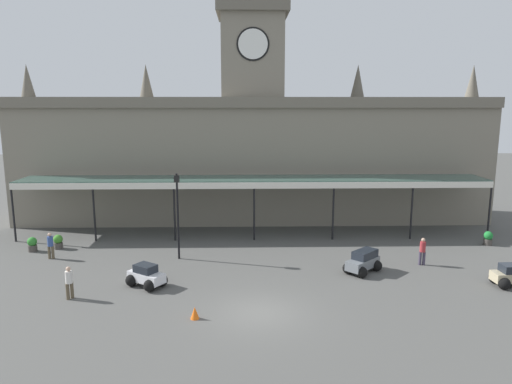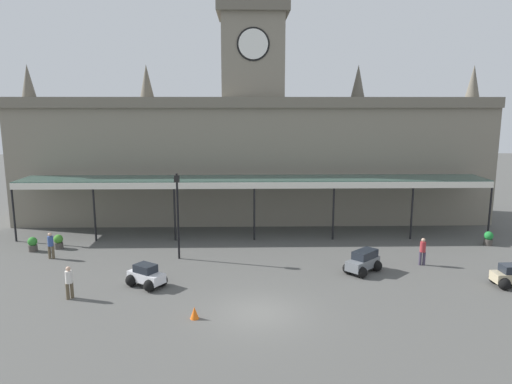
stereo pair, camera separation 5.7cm
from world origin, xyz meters
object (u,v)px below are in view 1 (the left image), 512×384
object	(u,v)px
planter_by_canopy	(58,242)
car_grey_estate	(363,263)
car_beige_sedan	(512,277)
planter_near_kerb	(32,244)
pedestrian_near_entrance	(423,250)
victorian_lamppost	(178,207)
car_white_sedan	(146,277)
pedestrian_beside_cars	(69,281)
pedestrian_crossing_forecourt	(50,245)
traffic_cone	(195,313)
planter_forecourt_centre	(488,238)

from	to	relation	value
planter_by_canopy	car_grey_estate	bearing A→B (deg)	-14.27
car_beige_sedan	planter_by_canopy	size ratio (longest dim) A/B	2.17
car_beige_sedan	planter_near_kerb	world-z (taller)	car_beige_sedan
pedestrian_near_entrance	victorian_lamppost	distance (m)	15.03
car_white_sedan	pedestrian_beside_cars	xyz separation A→B (m)	(-3.46, -1.58, 0.41)
victorian_lamppost	pedestrian_beside_cars	bearing A→B (deg)	-127.08
pedestrian_crossing_forecourt	car_white_sedan	bearing A→B (deg)	-34.08
car_grey_estate	car_beige_sedan	bearing A→B (deg)	-17.06
traffic_cone	planter_near_kerb	world-z (taller)	planter_near_kerb
pedestrian_beside_cars	planter_near_kerb	bearing A→B (deg)	124.01
planter_near_kerb	victorian_lamppost	bearing A→B (deg)	-9.93
car_grey_estate	planter_forecourt_centre	distance (m)	11.10
pedestrian_crossing_forecourt	planter_near_kerb	bearing A→B (deg)	139.94
car_beige_sedan	pedestrian_near_entrance	distance (m)	4.93
car_beige_sedan	victorian_lamppost	world-z (taller)	victorian_lamppost
car_grey_estate	pedestrian_beside_cars	xyz separation A→B (m)	(-15.47, -3.41, 0.34)
pedestrian_crossing_forecourt	planter_by_canopy	size ratio (longest dim) A/B	1.74
pedestrian_near_entrance	planter_by_canopy	size ratio (longest dim) A/B	1.74
pedestrian_near_entrance	traffic_cone	distance (m)	14.65
pedestrian_crossing_forecourt	car_beige_sedan	bearing A→B (deg)	-10.96
car_white_sedan	pedestrian_near_entrance	bearing A→B (deg)	10.64
car_grey_estate	car_beige_sedan	world-z (taller)	car_grey_estate
victorian_lamppost	car_grey_estate	bearing A→B (deg)	-13.61
car_beige_sedan	car_white_sedan	bearing A→B (deg)	178.72
pedestrian_beside_cars	victorian_lamppost	bearing A→B (deg)	52.92
car_white_sedan	victorian_lamppost	size ratio (longest dim) A/B	0.42
planter_by_canopy	traffic_cone	bearing A→B (deg)	-46.30
car_white_sedan	planter_by_canopy	distance (m)	9.87
pedestrian_near_entrance	planter_by_canopy	xyz separation A→B (m)	(-23.09, 3.74, -0.42)
car_beige_sedan	victorian_lamppost	xyz separation A→B (m)	(-18.29, 4.90, 2.83)
pedestrian_near_entrance	pedestrian_beside_cars	world-z (taller)	same
planter_forecourt_centre	car_white_sedan	bearing A→B (deg)	-162.50
pedestrian_crossing_forecourt	traffic_cone	size ratio (longest dim) A/B	2.96
planter_by_canopy	victorian_lamppost	bearing A→B (deg)	-15.13
car_beige_sedan	planter_by_canopy	xyz separation A→B (m)	(-26.63, 7.16, -0.01)
car_beige_sedan	car_grey_estate	bearing A→B (deg)	162.94
pedestrian_near_entrance	planter_near_kerb	xyz separation A→B (m)	(-24.57, 3.21, -0.42)
car_beige_sedan	pedestrian_crossing_forecourt	xyz separation A→B (m)	(-26.27, 5.09, 0.41)
traffic_cone	car_white_sedan	bearing A→B (deg)	126.94
planter_near_kerb	planter_forecourt_centre	bearing A→B (deg)	1.33
pedestrian_beside_cars	planter_near_kerb	world-z (taller)	pedestrian_beside_cars
car_grey_estate	planter_forecourt_centre	size ratio (longest dim) A/B	2.49
car_beige_sedan	pedestrian_near_entrance	size ratio (longest dim) A/B	1.25
car_grey_estate	traffic_cone	distance (m)	10.74
car_white_sedan	traffic_cone	size ratio (longest dim) A/B	3.99
traffic_cone	planter_by_canopy	world-z (taller)	planter_by_canopy
pedestrian_crossing_forecourt	planter_by_canopy	world-z (taller)	pedestrian_crossing_forecourt
car_white_sedan	planter_near_kerb	size ratio (longest dim) A/B	2.34
pedestrian_crossing_forecourt	pedestrian_beside_cars	bearing A→B (deg)	-61.27
planter_forecourt_centre	traffic_cone	bearing A→B (deg)	-150.18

